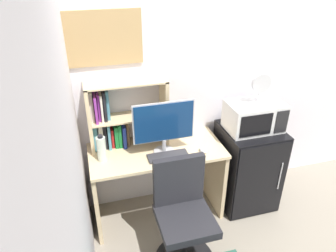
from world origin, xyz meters
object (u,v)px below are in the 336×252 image
Objects in this scene: monitor at (164,125)px; water_bottle at (102,149)px; wall_corkboard at (100,39)px; desk_chair at (183,221)px; desk_fan at (261,86)px; keyboard at (168,156)px; computer_mouse at (204,150)px; mini_fridge at (247,166)px; hutch_bookshelf at (116,117)px; microwave at (254,116)px.

water_bottle is (-0.55, 0.02, -0.17)m from monitor.
water_bottle is 0.37× the size of wall_corkboard.
desk_chair is at bearing -43.68° from water_bottle.
wall_corkboard is (-0.44, 0.33, 0.69)m from monitor.
water_bottle is 0.88× the size of desk_fan.
desk_chair is (0.01, -0.43, -0.36)m from keyboard.
wall_corkboard reaches higher than keyboard.
computer_mouse is at bearing 52.58° from desk_chair.
wall_corkboard is (-1.34, 0.33, 0.44)m from desk_fan.
mini_fridge is (0.89, 0.01, -0.62)m from monitor.
hutch_bookshelf is 0.70m from wall_corkboard.
microwave is (1.26, -0.23, -0.05)m from hutch_bookshelf.
desk_chair is at bearing -149.33° from desk_fan.
microwave is 0.54× the size of desk_chair.
desk_chair is at bearing -61.48° from wall_corkboard.
monitor is at bearing -179.50° from mini_fridge.
computer_mouse is 1.31m from wall_corkboard.
wall_corkboard is at bearing 137.50° from keyboard.
mini_fridge is (0.87, 0.09, -0.35)m from keyboard.
microwave is at bearing 0.69° from monitor.
mini_fridge is at bearing 170.64° from desk_fan.
wall_corkboard is (-1.33, 0.32, 0.74)m from microwave.
keyboard is at bearing -173.90° from mini_fridge.
microwave is (0.87, 0.10, 0.23)m from keyboard.
hutch_bookshelf is at bearing 169.61° from mini_fridge.
hutch_bookshelf is 0.32m from water_bottle.
desk_chair is at bearing -62.27° from hutch_bookshelf.
keyboard is at bearing -173.71° from microwave.
desk_fan reaches higher than hutch_bookshelf.
water_bottle is at bearing 179.25° from desk_fan.
desk_fan reaches higher than water_bottle.
hutch_bookshelf reaches higher than computer_mouse.
keyboard is 3.71× the size of computer_mouse.
computer_mouse is at bearing -169.55° from mini_fridge.
monitor is at bearing -179.69° from desk_fan.
wall_corkboard is at bearing 118.52° from desk_chair.
hutch_bookshelf is 0.45m from monitor.
mini_fridge is at bearing 0.50° from monitor.
water_bottle is at bearing -108.97° from wall_corkboard.
microwave is 0.31m from desk_fan.
desk_fan is at bearing 0.31° from monitor.
desk_fan is at bearing -10.37° from hutch_bookshelf.
monitor is at bearing -179.31° from microwave.
desk_chair is (0.57, -0.54, -0.47)m from water_bottle.
hutch_bookshelf is 1.28m from microwave.
microwave is 1.17m from desk_chair.
desk_fan reaches higher than mini_fridge.
hutch_bookshelf reaches higher than keyboard.
hutch_bookshelf is at bearing 169.63° from desk_fan.
keyboard is at bearing 178.92° from computer_mouse.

